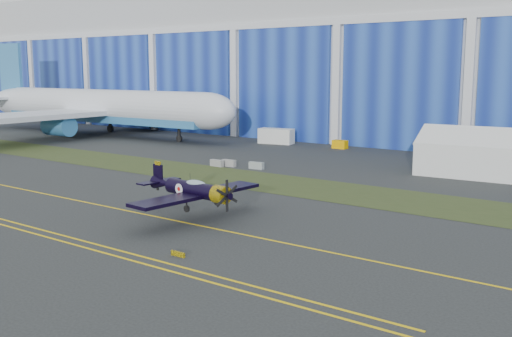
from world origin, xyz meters
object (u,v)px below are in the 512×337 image
Objects in this scene: warbird at (193,189)px; tug at (340,144)px; jetliner at (100,70)px; shipping_container at (276,136)px; tent at (476,150)px.

tug is at bearing 109.26° from warbird.
jetliner is 38.10m from shipping_container.
shipping_container is (-24.65, 48.00, -1.28)m from warbird.
warbird is 50.36m from tug.
jetliner reaches higher than warbird.
tent is 27.93m from tug.
warbird is 0.19× the size of jetliner.
jetliner is at bearing -176.35° from shipping_container.
tug is at bearing 9.44° from jetliner.
shipping_container is 2.61× the size of tug.
shipping_container is (35.29, 8.86, -11.32)m from jetliner.
shipping_container reaches higher than tug.
warbird is at bearing -77.61° from tug.
jetliner is at bearing 151.67° from warbird.
warbird is 53.97m from shipping_container.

